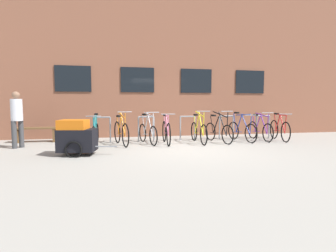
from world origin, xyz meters
TOP-DOWN VIEW (x-y plane):
  - ground_plane at (0.00, 0.00)m, footprint 42.00×42.00m
  - storefront_building at (0.00, 6.89)m, footprint 28.00×7.42m
  - bike_rack at (0.48, 1.90)m, footprint 6.59×0.05m
  - bicycle_pink at (-0.43, 1.26)m, footprint 0.44×1.70m
  - bicycle_yellow at (0.69, 1.26)m, footprint 0.44×1.76m
  - bicycle_black at (1.40, 1.26)m, footprint 0.49×1.68m
  - bicycle_silver at (-1.03, 1.43)m, footprint 0.55×1.60m
  - bicycle_teal at (-2.70, 1.38)m, footprint 0.44×1.72m
  - bicycle_blue at (2.33, 1.38)m, footprint 0.44×1.68m
  - bicycle_orange at (-1.90, 1.35)m, footprint 0.55×1.70m
  - bicycle_red at (3.77, 1.28)m, footprint 0.48×1.67m
  - bicycle_purple at (3.08, 1.43)m, footprint 0.44×1.68m
  - bike_trailer at (-3.04, -0.18)m, footprint 1.48×0.76m
  - wooden_bench at (-4.73, 2.44)m, footprint 1.45×0.40m
  - person_by_bench at (-4.92, 1.29)m, footprint 0.32×0.32m
  - backpack at (-3.18, 1.43)m, footprint 0.33×0.29m

SIDE VIEW (x-z plane):
  - ground_plane at x=0.00m, z-range 0.00..0.00m
  - backpack at x=-3.18m, z-range 0.00..0.44m
  - wooden_bench at x=-4.73m, z-range 0.11..0.62m
  - bicycle_silver at x=-1.03m, z-range -0.17..0.91m
  - bicycle_purple at x=3.08m, z-range -0.15..0.89m
  - bicycle_black at x=1.40m, z-range -0.18..0.92m
  - bicycle_blue at x=2.33m, z-range -0.15..0.89m
  - bicycle_teal at x=-2.70m, z-range -0.13..0.89m
  - bicycle_yellow at x=0.69m, z-range -0.17..0.94m
  - bicycle_red at x=3.77m, z-range -0.11..0.88m
  - bicycle_pink at x=-0.43m, z-range -0.12..0.91m
  - bicycle_orange at x=-1.90m, z-range -0.15..0.95m
  - bike_trailer at x=-3.04m, z-range 0.01..0.93m
  - bike_rack at x=0.48m, z-range 0.09..0.98m
  - person_by_bench at x=-4.92m, z-range 0.12..1.80m
  - storefront_building at x=0.00m, z-range 0.00..6.65m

